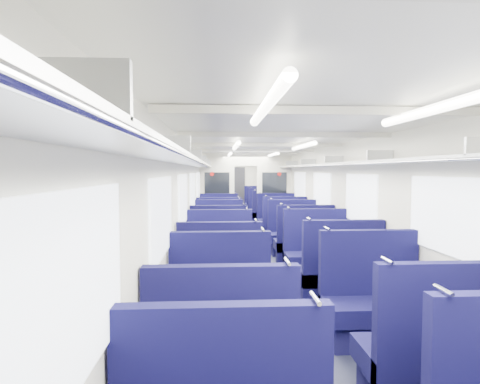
# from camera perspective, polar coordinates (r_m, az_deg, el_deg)

# --- Properties ---
(floor) EXTENTS (2.80, 18.00, 0.01)m
(floor) POSITION_cam_1_polar(r_m,az_deg,el_deg) (9.17, 2.19, -8.56)
(floor) COLOR black
(floor) RESTS_ON ground
(ceiling) EXTENTS (2.80, 18.00, 0.01)m
(ceiling) POSITION_cam_1_polar(r_m,az_deg,el_deg) (8.99, 2.22, 6.26)
(ceiling) COLOR white
(ceiling) RESTS_ON wall_left
(wall_left) EXTENTS (0.02, 18.00, 2.35)m
(wall_left) POSITION_cam_1_polar(r_m,az_deg,el_deg) (8.98, -6.72, -1.25)
(wall_left) COLOR beige
(wall_left) RESTS_ON floor
(dado_left) EXTENTS (0.03, 17.90, 0.70)m
(dado_left) POSITION_cam_1_polar(r_m,az_deg,el_deg) (9.08, -6.60, -6.45)
(dado_left) COLOR black
(dado_left) RESTS_ON floor
(wall_right) EXTENTS (0.02, 18.00, 2.35)m
(wall_right) POSITION_cam_1_polar(r_m,az_deg,el_deg) (9.24, 10.88, -1.16)
(wall_right) COLOR beige
(wall_right) RESTS_ON floor
(dado_right) EXTENTS (0.03, 17.90, 0.70)m
(dado_right) POSITION_cam_1_polar(r_m,az_deg,el_deg) (9.34, 10.73, -6.22)
(dado_right) COLOR black
(dado_right) RESTS_ON floor
(wall_far) EXTENTS (2.80, 0.02, 2.35)m
(wall_far) POSITION_cam_1_polar(r_m,az_deg,el_deg) (17.97, -0.51, 0.97)
(wall_far) COLOR beige
(wall_far) RESTS_ON floor
(luggage_rack_left) EXTENTS (0.36, 17.40, 0.18)m
(luggage_rack_left) POSITION_cam_1_polar(r_m,az_deg,el_deg) (8.95, -5.56, 3.85)
(luggage_rack_left) COLOR #B2B5BA
(luggage_rack_left) RESTS_ON wall_left
(luggage_rack_right) EXTENTS (0.36, 17.40, 0.18)m
(luggage_rack_right) POSITION_cam_1_polar(r_m,az_deg,el_deg) (9.17, 9.79, 3.81)
(luggage_rack_right) COLOR #B2B5BA
(luggage_rack_right) RESTS_ON wall_right
(windows) EXTENTS (2.78, 15.60, 0.75)m
(windows) POSITION_cam_1_polar(r_m,az_deg,el_deg) (8.54, 2.50, 0.18)
(windows) COLOR white
(windows) RESTS_ON wall_left
(ceiling_fittings) EXTENTS (2.70, 16.06, 0.11)m
(ceiling_fittings) POSITION_cam_1_polar(r_m,az_deg,el_deg) (8.73, 2.38, 5.96)
(ceiling_fittings) COLOR beige
(ceiling_fittings) RESTS_ON ceiling
(end_door) EXTENTS (0.75, 0.06, 2.00)m
(end_door) POSITION_cam_1_polar(r_m,az_deg,el_deg) (17.92, -0.50, 0.41)
(end_door) COLOR black
(end_door) RESTS_ON floor
(bulkhead) EXTENTS (2.80, 0.10, 2.35)m
(bulkhead) POSITION_cam_1_polar(r_m,az_deg,el_deg) (12.04, 0.83, 0.16)
(bulkhead) COLOR beige
(bulkhead) RESTS_ON floor
(seat_4) EXTENTS (1.11, 0.61, 1.23)m
(seat_4) POSITION_cam_1_polar(r_m,az_deg,el_deg) (3.24, -2.75, -24.10)
(seat_4) COLOR #0D0C3A
(seat_4) RESTS_ON floor
(seat_5) EXTENTS (1.11, 0.61, 1.23)m
(seat_5) POSITION_cam_1_polar(r_m,az_deg,el_deg) (3.65, 26.43, -21.18)
(seat_5) COLOR #0D0C3A
(seat_5) RESTS_ON floor
(seat_6) EXTENTS (1.11, 0.61, 1.23)m
(seat_6) POSITION_cam_1_polar(r_m,az_deg,el_deg) (4.36, -2.89, -16.76)
(seat_6) COLOR #0D0C3A
(seat_6) RESTS_ON floor
(seat_7) EXTENTS (1.11, 0.61, 1.23)m
(seat_7) POSITION_cam_1_polar(r_m,az_deg,el_deg) (4.69, 18.67, -15.47)
(seat_7) COLOR #0D0C3A
(seat_7) RESTS_ON floor
(seat_8) EXTENTS (1.11, 0.61, 1.23)m
(seat_8) POSITION_cam_1_polar(r_m,az_deg,el_deg) (5.41, -2.96, -12.76)
(seat_8) COLOR #0D0C3A
(seat_8) RESTS_ON floor
(seat_9) EXTENTS (1.11, 0.61, 1.23)m
(seat_9) POSITION_cam_1_polar(r_m,az_deg,el_deg) (5.76, 14.16, -11.87)
(seat_9) COLOR #0D0C3A
(seat_9) RESTS_ON floor
(seat_10) EXTENTS (1.11, 0.61, 1.23)m
(seat_10) POSITION_cam_1_polar(r_m,az_deg,el_deg) (6.65, -3.01, -9.74)
(seat_10) COLOR #0D0C3A
(seat_10) RESTS_ON floor
(seat_11) EXTENTS (1.11, 0.61, 1.23)m
(seat_11) POSITION_cam_1_polar(r_m,az_deg,el_deg) (6.91, 11.07, -9.30)
(seat_11) COLOR #0D0C3A
(seat_11) RESTS_ON floor
(seat_12) EXTENTS (1.11, 0.61, 1.23)m
(seat_12) POSITION_cam_1_polar(r_m,az_deg,el_deg) (7.75, -3.04, -7.87)
(seat_12) COLOR #0D0C3A
(seat_12) RESTS_ON floor
(seat_13) EXTENTS (1.11, 0.61, 1.23)m
(seat_13) POSITION_cam_1_polar(r_m,az_deg,el_deg) (7.91, 9.19, -7.70)
(seat_13) COLOR #0D0C3A
(seat_13) RESTS_ON floor
(seat_14) EXTENTS (1.11, 0.61, 1.23)m
(seat_14) POSITION_cam_1_polar(r_m,az_deg,el_deg) (8.89, -3.07, -6.45)
(seat_14) COLOR #0D0C3A
(seat_14) RESTS_ON floor
(seat_15) EXTENTS (1.11, 0.61, 1.23)m
(seat_15) POSITION_cam_1_polar(r_m,az_deg,el_deg) (8.93, 7.71, -6.43)
(seat_15) COLOR #0D0C3A
(seat_15) RESTS_ON floor
(seat_16) EXTENTS (1.11, 0.61, 1.23)m
(seat_16) POSITION_cam_1_polar(r_m,az_deg,el_deg) (9.91, -3.08, -5.46)
(seat_16) COLOR #0D0C3A
(seat_16) RESTS_ON floor
(seat_17) EXTENTS (1.11, 0.61, 1.23)m
(seat_17) POSITION_cam_1_polar(r_m,az_deg,el_deg) (10.21, 6.31, -5.21)
(seat_17) COLOR #0D0C3A
(seat_17) RESTS_ON floor
(seat_18) EXTENTS (1.11, 0.61, 1.23)m
(seat_18) POSITION_cam_1_polar(r_m,az_deg,el_deg) (11.16, -3.10, -4.48)
(seat_18) COLOR #0D0C3A
(seat_18) RESTS_ON floor
(seat_19) EXTENTS (1.11, 0.61, 1.23)m
(seat_19) POSITION_cam_1_polar(r_m,az_deg,el_deg) (11.36, 5.32, -4.35)
(seat_19) COLOR #0D0C3A
(seat_19) RESTS_ON floor
(seat_20) EXTENTS (1.11, 0.61, 1.23)m
(seat_20) POSITION_cam_1_polar(r_m,az_deg,el_deg) (13.11, -3.12, -3.34)
(seat_20) COLOR #0D0C3A
(seat_20) RESTS_ON floor
(seat_21) EXTENTS (1.11, 0.61, 1.23)m
(seat_21) POSITION_cam_1_polar(r_m,az_deg,el_deg) (13.18, 4.13, -3.31)
(seat_21) COLOR #0D0C3A
(seat_21) RESTS_ON floor
(seat_22) EXTENTS (1.11, 0.61, 1.23)m
(seat_22) POSITION_cam_1_polar(r_m,az_deg,el_deg) (14.36, -3.13, -2.77)
(seat_22) COLOR #0D0C3A
(seat_22) RESTS_ON floor
(seat_23) EXTENTS (1.11, 0.61, 1.23)m
(seat_23) POSITION_cam_1_polar(r_m,az_deg,el_deg) (14.31, 3.54, -2.79)
(seat_23) COLOR #0D0C3A
(seat_23) RESTS_ON floor
(seat_24) EXTENTS (1.11, 0.61, 1.23)m
(seat_24) POSITION_cam_1_polar(r_m,az_deg,el_deg) (15.44, -3.14, -2.35)
(seat_24) COLOR #0D0C3A
(seat_24) RESTS_ON floor
(seat_25) EXTENTS (1.11, 0.61, 1.23)m
(seat_25) POSITION_cam_1_polar(r_m,az_deg,el_deg) (15.59, 2.98, -2.30)
(seat_25) COLOR #0D0C3A
(seat_25) RESTS_ON floor
(seat_26) EXTENTS (1.11, 0.61, 1.23)m
(seat_26) POSITION_cam_1_polar(r_m,az_deg,el_deg) (16.52, -3.14, -1.99)
(seat_26) COLOR #0D0C3A
(seat_26) RESTS_ON floor
(seat_27) EXTENTS (1.11, 0.61, 1.23)m
(seat_27) POSITION_cam_1_polar(r_m,az_deg,el_deg) (16.65, 2.58, -1.95)
(seat_27) COLOR #0D0C3A
(seat_27) RESTS_ON floor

